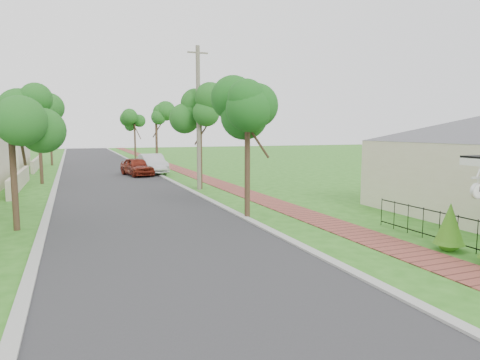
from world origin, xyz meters
TOP-DOWN VIEW (x-y plane):
  - ground at (0.00, 0.00)m, footprint 160.00×160.00m
  - road at (-3.00, 20.00)m, footprint 7.00×120.00m
  - kerb_right at (0.65, 20.00)m, footprint 0.30×120.00m
  - kerb_left at (-6.65, 20.00)m, footprint 0.30×120.00m
  - sidewalk at (3.25, 20.00)m, footprint 1.50×120.00m
  - picket_fence at (4.90, -0.00)m, footprint 0.03×8.02m
  - street_trees at (-2.87, 26.84)m, footprint 10.70×37.65m
  - parked_car_red at (-1.00, 24.89)m, footprint 2.42×4.33m
  - parked_car_white at (0.37, 26.00)m, footprint 1.86×4.82m
  - near_tree at (0.80, 7.00)m, footprint 2.05×2.05m
  - utility_pole at (1.31, 15.66)m, footprint 1.20×0.24m
  - station_clock at (4.06, -0.60)m, footprint 0.68×0.13m

SIDE VIEW (x-z plane):
  - ground at x=0.00m, z-range 0.00..0.00m
  - road at x=-3.00m, z-range -0.01..0.01m
  - kerb_right at x=0.65m, z-range -0.05..0.05m
  - kerb_left at x=-6.65m, z-range -0.05..0.05m
  - sidewalk at x=3.25m, z-range -0.01..0.01m
  - picket_fence at x=4.90m, z-range 0.03..1.03m
  - parked_car_red at x=-1.00m, z-range 0.00..1.39m
  - parked_car_white at x=0.37m, z-range 0.00..1.57m
  - station_clock at x=4.06m, z-range 1.66..2.24m
  - near_tree at x=0.80m, z-range 1.56..6.81m
  - utility_pole at x=1.31m, z-range 0.06..8.33m
  - street_trees at x=-2.87m, z-range 1.59..7.48m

